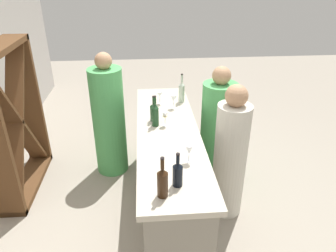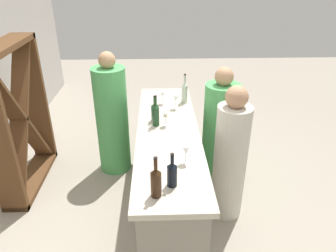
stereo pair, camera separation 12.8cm
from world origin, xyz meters
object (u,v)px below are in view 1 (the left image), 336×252
object	(u,v)px
wine_bottle_rightmost_clear_pale	(182,91)
wine_glass_near_center	(173,99)
person_center_guest	(230,158)
wine_glass_far_left	(160,94)
wine_glass_near_left	(189,150)
person_right_guest	(109,120)
wine_glass_near_right	(165,116)
wine_bottle_center_olive_green	(155,115)
wine_rack	(14,122)
person_left_guest	(217,131)
wine_bottle_second_left_near_black	(178,173)
wine_bottle_second_right_olive_green	(154,112)
wine_bottle_leftmost_amber_brown	(163,182)

from	to	relation	value
wine_bottle_rightmost_clear_pale	wine_glass_near_center	distance (m)	0.20
wine_bottle_rightmost_clear_pale	person_center_guest	xyz separation A→B (m)	(-0.82, -0.40, -0.40)
wine_glass_far_left	wine_glass_near_center	bearing A→B (deg)	-134.70
wine_glass_near_left	person_right_guest	distance (m)	1.57
wine_glass_near_center	wine_glass_near_right	xyz separation A→B (m)	(-0.43, 0.12, -0.00)
wine_bottle_center_olive_green	wine_rack	bearing A→B (deg)	75.73
person_left_guest	wine_bottle_second_left_near_black	bearing A→B (deg)	50.03
wine_bottle_second_right_olive_green	wine_glass_near_right	size ratio (longest dim) A/B	1.80
wine_bottle_second_left_near_black	wine_glass_far_left	bearing A→B (deg)	1.50
wine_bottle_rightmost_clear_pale	wine_glass_far_left	distance (m)	0.26
wine_bottle_second_left_near_black	wine_glass_near_center	world-z (taller)	wine_bottle_second_left_near_black
wine_bottle_rightmost_clear_pale	wine_glass_near_left	distance (m)	1.26
wine_glass_far_left	wine_bottle_leftmost_amber_brown	bearing A→B (deg)	177.33
wine_bottle_center_olive_green	person_center_guest	size ratio (longest dim) A/B	0.22
wine_bottle_leftmost_amber_brown	person_center_guest	world-z (taller)	person_center_guest
wine_rack	wine_glass_near_left	bearing A→B (deg)	-120.92
wine_glass_near_center	person_left_guest	xyz separation A→B (m)	(-0.06, -0.51, -0.40)
wine_bottle_second_right_olive_green	person_right_guest	size ratio (longest dim) A/B	0.18
wine_glass_near_center	wine_bottle_leftmost_amber_brown	bearing A→B (deg)	171.64
wine_rack	person_left_guest	world-z (taller)	wine_rack
wine_glass_near_left	wine_bottle_second_left_near_black	bearing A→B (deg)	157.42
wine_rack	person_left_guest	size ratio (longest dim) A/B	1.18
person_left_guest	person_right_guest	distance (m)	1.30
wine_rack	wine_glass_far_left	size ratio (longest dim) A/B	11.33
wine_glass_near_right	person_center_guest	distance (m)	0.77
wine_rack	wine_bottle_leftmost_amber_brown	bearing A→B (deg)	-134.00
wine_bottle_rightmost_clear_pale	wine_bottle_second_left_near_black	bearing A→B (deg)	172.14
wine_bottle_rightmost_clear_pale	wine_glass_near_right	size ratio (longest dim) A/B	2.26
wine_bottle_center_olive_green	wine_bottle_second_right_olive_green	world-z (taller)	wine_bottle_center_olive_green
wine_bottle_leftmost_amber_brown	wine_glass_far_left	world-z (taller)	wine_bottle_leftmost_amber_brown
wine_glass_far_left	person_right_guest	xyz separation A→B (m)	(0.08, 0.62, -0.35)
wine_bottle_rightmost_clear_pale	wine_rack	bearing A→B (deg)	96.02
wine_bottle_leftmost_amber_brown	wine_glass_near_left	distance (m)	0.48
wine_bottle_leftmost_amber_brown	wine_bottle_second_right_olive_green	distance (m)	1.20
wine_bottle_second_right_olive_green	person_right_guest	xyz separation A→B (m)	(0.53, 0.53, -0.34)
wine_rack	wine_glass_near_left	xyz separation A→B (m)	(-1.06, -1.78, 0.20)
wine_bottle_leftmost_amber_brown	wine_glass_near_right	world-z (taller)	wine_bottle_leftmost_amber_brown
wine_glass_near_center	person_right_guest	world-z (taller)	person_right_guest
person_left_guest	wine_glass_near_right	bearing A→B (deg)	14.86
wine_glass_far_left	person_right_guest	size ratio (longest dim) A/B	0.10
wine_bottle_center_olive_green	wine_glass_near_left	distance (m)	0.72
wine_bottle_second_left_near_black	wine_glass_near_left	size ratio (longest dim) A/B	1.75
wine_glass_near_left	person_right_guest	xyz separation A→B (m)	(1.32, 0.78, -0.35)
person_left_guest	wine_bottle_center_olive_green	bearing A→B (deg)	10.73
wine_bottle_rightmost_clear_pale	person_right_guest	distance (m)	0.95
wine_bottle_second_left_near_black	wine_bottle_second_right_olive_green	distance (m)	1.10
wine_glass_near_right	person_center_guest	size ratio (longest dim) A/B	0.11
wine_bottle_center_olive_green	wine_glass_near_right	world-z (taller)	wine_bottle_center_olive_green
wine_bottle_rightmost_clear_pale	wine_glass_near_right	xyz separation A→B (m)	(-0.60, 0.24, -0.02)
person_left_guest	wine_rack	bearing A→B (deg)	-16.11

